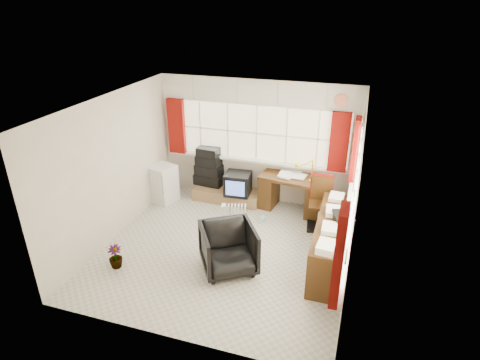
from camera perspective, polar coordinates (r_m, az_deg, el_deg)
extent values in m
plane|color=beige|center=(6.91, -2.21, -9.91)|extent=(4.00, 4.00, 0.00)
plane|color=beige|center=(8.04, 2.41, 5.37)|extent=(4.00, 0.00, 4.00)
plane|color=beige|center=(4.70, -10.75, -10.61)|extent=(4.00, 0.00, 4.00)
plane|color=beige|center=(7.15, -17.67, 1.58)|extent=(0.00, 4.00, 4.00)
plane|color=beige|center=(5.97, 16.03, -2.99)|extent=(0.00, 4.00, 4.00)
plane|color=white|center=(5.85, -2.62, 10.59)|extent=(4.00, 4.00, 0.00)
plane|color=beige|center=(7.96, 2.40, 6.68)|extent=(3.60, 0.00, 3.60)
cube|color=white|center=(8.12, 2.25, 2.71)|extent=(3.70, 0.12, 0.05)
cube|color=white|center=(8.32, -5.68, 7.41)|extent=(0.03, 0.02, 1.10)
cube|color=white|center=(8.12, -1.74, 7.06)|extent=(0.03, 0.02, 1.10)
cube|color=white|center=(7.95, 2.38, 6.65)|extent=(0.03, 0.02, 1.10)
cube|color=white|center=(7.82, 6.65, 6.20)|extent=(0.03, 0.02, 1.10)
cube|color=white|center=(7.74, 11.02, 5.70)|extent=(0.03, 0.02, 1.10)
plane|color=beige|center=(5.88, 16.06, -1.25)|extent=(0.00, 3.60, 3.60)
cube|color=white|center=(6.15, 15.05, -6.05)|extent=(0.12, 3.70, 0.05)
cube|color=white|center=(4.82, 15.24, -7.29)|extent=(0.02, 0.03, 1.10)
cube|color=white|center=(5.34, 15.64, -3.96)|extent=(0.02, 0.03, 1.10)
cube|color=white|center=(5.88, 15.96, -1.23)|extent=(0.02, 0.03, 1.10)
cube|color=white|center=(6.43, 16.23, 1.04)|extent=(0.02, 0.03, 1.10)
cube|color=white|center=(6.98, 16.46, 2.95)|extent=(0.02, 0.03, 1.10)
cube|color=maroon|center=(8.46, -9.02, 7.56)|extent=(0.35, 0.10, 1.15)
cube|color=maroon|center=(7.65, 13.93, 5.21)|extent=(0.35, 0.10, 1.15)
cube|color=maroon|center=(7.36, 16.06, 4.16)|extent=(0.10, 0.35, 1.15)
cube|color=maroon|center=(4.40, 13.91, -10.49)|extent=(0.10, 0.35, 1.15)
cube|color=silver|center=(7.72, 2.47, 12.27)|extent=(3.95, 0.08, 0.48)
cube|color=silver|center=(5.58, 16.82, 6.16)|extent=(0.08, 3.95, 0.48)
cube|color=#462D10|center=(7.84, 7.57, 0.25)|extent=(1.34, 0.80, 0.06)
cube|color=#462D10|center=(8.15, 4.22, -1.43)|extent=(0.37, 0.60, 0.67)
cube|color=#462D10|center=(7.88, 10.74, -2.79)|extent=(0.37, 0.60, 0.67)
cube|color=white|center=(7.83, 7.58, 0.51)|extent=(0.25, 0.32, 0.02)
cube|color=white|center=(7.82, 7.59, 0.54)|extent=(0.25, 0.32, 0.02)
cube|color=white|center=(7.82, 7.59, 0.57)|extent=(0.25, 0.32, 0.02)
cube|color=white|center=(7.82, 7.59, 0.59)|extent=(0.25, 0.32, 0.02)
cube|color=white|center=(7.82, 7.59, 0.62)|extent=(0.25, 0.32, 0.02)
cube|color=white|center=(7.82, 7.59, 0.65)|extent=(0.25, 0.32, 0.02)
cylinder|color=yellow|center=(7.71, 10.09, -0.05)|extent=(0.10, 0.10, 0.02)
cylinder|color=yellow|center=(7.63, 10.20, 1.28)|extent=(0.02, 0.02, 0.39)
cone|color=yellow|center=(7.57, 10.29, 2.35)|extent=(0.17, 0.15, 0.16)
cube|color=black|center=(7.63, 11.06, -6.56)|extent=(0.46, 0.46, 0.04)
cylinder|color=silver|center=(7.51, 11.20, -5.12)|extent=(0.06, 0.06, 0.48)
cube|color=#462D10|center=(7.40, 11.36, -3.51)|extent=(0.45, 0.44, 0.06)
cube|color=#462D10|center=(7.46, 11.52, -1.03)|extent=(0.37, 0.09, 0.46)
cube|color=maroon|center=(7.45, 11.53, -0.90)|extent=(0.41, 0.11, 0.48)
imported|color=black|center=(6.28, -1.65, -9.73)|extent=(1.12, 1.13, 0.75)
cube|color=white|center=(7.32, -0.66, -7.32)|extent=(0.42, 0.25, 0.08)
cube|color=white|center=(7.18, -2.07, -5.33)|extent=(0.05, 0.12, 0.50)
cube|color=white|center=(7.17, -1.60, -5.34)|extent=(0.05, 0.12, 0.50)
cube|color=white|center=(7.17, -1.13, -5.34)|extent=(0.05, 0.12, 0.50)
cube|color=white|center=(7.17, -0.67, -5.35)|extent=(0.05, 0.12, 0.50)
cube|color=white|center=(7.16, -0.20, -5.36)|extent=(0.05, 0.12, 0.50)
cube|color=white|center=(7.16, 0.27, -5.37)|extent=(0.05, 0.12, 0.50)
cube|color=white|center=(7.16, 0.74, -5.38)|extent=(0.05, 0.12, 0.50)
cube|color=#462D10|center=(6.58, 12.85, -8.64)|extent=(0.50, 2.00, 0.75)
cube|color=white|center=(5.68, 12.14, -9.35)|extent=(0.24, 0.32, 0.10)
cube|color=white|center=(6.13, 12.70, -6.63)|extent=(0.24, 0.32, 0.10)
cube|color=white|center=(6.60, 13.17, -4.28)|extent=(0.24, 0.32, 0.10)
cube|color=white|center=(7.07, 13.59, -2.24)|extent=(0.24, 0.32, 0.10)
cube|color=black|center=(6.41, 14.49, -5.25)|extent=(0.38, 0.44, 0.12)
cube|color=#9F7B4F|center=(8.39, -1.86, -2.12)|extent=(1.40, 0.50, 0.25)
cube|color=black|center=(8.06, -0.31, -0.52)|extent=(0.53, 0.48, 0.45)
cube|color=#4E72DE|center=(7.86, -0.72, -1.24)|extent=(0.38, 0.04, 0.31)
cube|color=black|center=(8.58, -4.34, 0.19)|extent=(0.64, 0.44, 0.22)
cube|color=black|center=(8.49, -4.38, 1.51)|extent=(0.58, 0.41, 0.21)
cube|color=black|center=(8.41, -4.43, 2.80)|extent=(0.53, 0.39, 0.20)
cube|color=black|center=(8.33, -4.47, 4.04)|extent=(0.48, 0.36, 0.19)
cube|color=white|center=(8.41, -10.85, -0.51)|extent=(0.57, 0.57, 0.78)
cube|color=silver|center=(8.08, -10.96, -0.72)|extent=(0.02, 0.02, 0.41)
imported|color=silver|center=(7.31, -1.10, -6.40)|extent=(0.16, 0.16, 0.29)
imported|color=#90D7D2|center=(7.64, 3.20, -5.45)|extent=(0.08, 0.09, 0.17)
imported|color=black|center=(6.72, -17.30, -10.35)|extent=(0.28, 0.28, 0.39)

